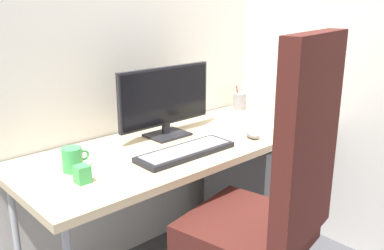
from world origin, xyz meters
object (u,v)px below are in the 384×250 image
at_px(pen_holder, 240,101).
at_px(desk_clamp_accessory, 82,174).
at_px(monitor, 165,99).
at_px(coffee_mug, 73,159).
at_px(filing_cabinet, 254,186).
at_px(keyboard, 186,152).
at_px(office_chair, 271,200).
at_px(notebook, 276,127).
at_px(mouse, 253,134).

distance_m(pen_holder, desk_clamp_accessory, 1.34).
distance_m(monitor, coffee_mug, 0.60).
relative_size(filing_cabinet, keyboard, 1.31).
bearing_deg(pen_holder, office_chair, -132.64).
height_order(office_chair, notebook, office_chair).
xyz_separation_m(notebook, coffee_mug, (-1.10, 0.20, 0.04)).
bearing_deg(monitor, office_chair, -96.82).
distance_m(mouse, notebook, 0.24).
height_order(pen_holder, coffee_mug, pen_holder).
bearing_deg(coffee_mug, mouse, -14.79).
relative_size(pen_holder, desk_clamp_accessory, 2.36).
relative_size(office_chair, monitor, 2.33).
relative_size(filing_cabinet, notebook, 3.65).
height_order(office_chair, keyboard, office_chair).
bearing_deg(coffee_mug, desk_clamp_accessory, -102.49).
distance_m(keyboard, mouse, 0.41).
height_order(notebook, desk_clamp_accessory, desk_clamp_accessory).
relative_size(coffee_mug, desk_clamp_accessory, 1.69).
xyz_separation_m(office_chair, coffee_mug, (-0.48, 0.64, 0.11)).
height_order(monitor, mouse, monitor).
height_order(filing_cabinet, desk_clamp_accessory, desk_clamp_accessory).
distance_m(notebook, desk_clamp_accessory, 1.14).
bearing_deg(notebook, pen_holder, 59.87).
bearing_deg(coffee_mug, keyboard, -20.29).
distance_m(office_chair, filing_cabinet, 0.93).
distance_m(monitor, keyboard, 0.35).
distance_m(keyboard, notebook, 0.64).
height_order(mouse, coffee_mug, coffee_mug).
distance_m(filing_cabinet, monitor, 0.82).
xyz_separation_m(filing_cabinet, desk_clamp_accessory, (-1.15, -0.08, 0.44)).
distance_m(office_chair, notebook, 0.76).
bearing_deg(notebook, mouse, 177.83).
distance_m(office_chair, desk_clamp_accessory, 0.73).
height_order(pen_holder, notebook, pen_holder).
distance_m(office_chair, mouse, 0.57).
bearing_deg(filing_cabinet, mouse, -145.06).
height_order(keyboard, pen_holder, pen_holder).
height_order(filing_cabinet, pen_holder, pen_holder).
bearing_deg(desk_clamp_accessory, mouse, -6.20).
distance_m(monitor, mouse, 0.48).
xyz_separation_m(keyboard, notebook, (0.64, -0.03, -0.01)).
xyz_separation_m(mouse, coffee_mug, (-0.87, 0.23, 0.03)).
height_order(filing_cabinet, mouse, mouse).
relative_size(office_chair, coffee_mug, 10.97).
relative_size(keyboard, coffee_mug, 4.07).
bearing_deg(monitor, filing_cabinet, -16.51).
distance_m(filing_cabinet, notebook, 0.44).
xyz_separation_m(monitor, mouse, (0.30, -0.33, -0.17)).
bearing_deg(monitor, pen_holder, 8.32).
bearing_deg(mouse, coffee_mug, -178.30).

